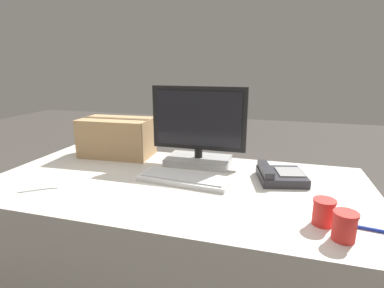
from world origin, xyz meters
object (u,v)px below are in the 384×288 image
(monitor, at_px, (198,133))
(desk_phone, at_px, (280,175))
(keyboard, at_px, (184,178))
(spoon, at_px, (46,189))
(paper_cup_left, at_px, (324,212))
(cardboard_box, at_px, (117,137))
(pen_marker, at_px, (364,228))
(paper_cup_right, at_px, (345,226))

(monitor, xyz_separation_m, desk_phone, (0.44, -0.13, -0.15))
(keyboard, height_order, spoon, keyboard)
(paper_cup_left, xyz_separation_m, cardboard_box, (-1.10, 0.54, 0.07))
(paper_cup_left, bearing_deg, desk_phone, 110.73)
(monitor, xyz_separation_m, pen_marker, (0.72, -0.51, -0.17))
(cardboard_box, bearing_deg, paper_cup_left, -26.28)
(paper_cup_right, bearing_deg, cardboard_box, 151.39)
(pen_marker, bearing_deg, keyboard, 168.70)
(monitor, xyz_separation_m, keyboard, (0.00, -0.27, -0.17))
(spoon, distance_m, cardboard_box, 0.57)
(cardboard_box, bearing_deg, desk_phone, -9.48)
(paper_cup_left, relative_size, paper_cup_right, 0.97)
(keyboard, bearing_deg, spoon, -149.95)
(spoon, bearing_deg, monitor, 5.76)
(paper_cup_right, bearing_deg, paper_cup_left, 120.91)
(keyboard, height_order, pen_marker, keyboard)
(paper_cup_right, relative_size, spoon, 0.66)
(paper_cup_right, bearing_deg, pen_marker, 46.95)
(monitor, xyz_separation_m, paper_cup_right, (0.64, -0.60, -0.13))
(paper_cup_left, bearing_deg, spoon, -179.45)
(desk_phone, bearing_deg, cardboard_box, 157.22)
(pen_marker, bearing_deg, paper_cup_left, -171.17)
(desk_phone, xyz_separation_m, spoon, (-1.01, -0.40, -0.02))
(paper_cup_right, xyz_separation_m, cardboard_box, (-1.15, 0.63, 0.07))
(desk_phone, bearing_deg, paper_cup_left, -82.57)
(desk_phone, xyz_separation_m, pen_marker, (0.28, -0.38, -0.02))
(monitor, relative_size, desk_phone, 2.02)
(desk_phone, bearing_deg, keyboard, -176.33)
(pen_marker, bearing_deg, monitor, 152.23)
(desk_phone, bearing_deg, monitor, 150.01)
(desk_phone, xyz_separation_m, paper_cup_left, (0.15, -0.38, 0.02))
(monitor, distance_m, cardboard_box, 0.52)
(spoon, bearing_deg, paper_cup_left, -36.59)
(desk_phone, xyz_separation_m, cardboard_box, (-0.96, 0.16, 0.09))
(paper_cup_right, bearing_deg, monitor, 136.58)
(paper_cup_left, xyz_separation_m, spoon, (-1.15, -0.01, -0.05))
(desk_phone, bearing_deg, spoon, -171.82)
(monitor, bearing_deg, cardboard_box, 176.88)
(spoon, bearing_deg, keyboard, -12.37)
(paper_cup_right, distance_m, pen_marker, 0.13)
(keyboard, relative_size, pen_marker, 3.05)
(keyboard, bearing_deg, cardboard_box, 155.85)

